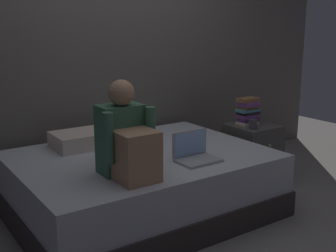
{
  "coord_description": "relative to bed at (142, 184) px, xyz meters",
  "views": [
    {
      "loc": [
        -1.9,
        -2.54,
        1.53
      ],
      "look_at": [
        -0.08,
        0.1,
        0.76
      ],
      "focal_mm": 45.95,
      "sensor_mm": 36.0,
      "label": 1
    }
  ],
  "objects": [
    {
      "name": "pillow",
      "position": [
        -0.27,
        0.45,
        0.32
      ],
      "size": [
        0.56,
        0.36,
        0.13
      ],
      "primitive_type": "cube",
      "color": "beige",
      "rests_on": "bed"
    },
    {
      "name": "person_sitting",
      "position": [
        -0.34,
        -0.38,
        0.51
      ],
      "size": [
        0.39,
        0.44,
        0.66
      ],
      "color": "#38664C",
      "rests_on": "bed"
    },
    {
      "name": "ground_plane",
      "position": [
        0.2,
        -0.3,
        -0.25
      ],
      "size": [
        8.0,
        8.0,
        0.0
      ],
      "primitive_type": "plane",
      "color": "gray"
    },
    {
      "name": "laptop",
      "position": [
        0.24,
        -0.38,
        0.31
      ],
      "size": [
        0.32,
        0.23,
        0.22
      ],
      "color": "#9EA0A5",
      "rests_on": "bed"
    },
    {
      "name": "nightstand",
      "position": [
        1.3,
        0.04,
        0.03
      ],
      "size": [
        0.44,
        0.46,
        0.57
      ],
      "color": "#474442",
      "rests_on": "ground_plane"
    },
    {
      "name": "book_stack",
      "position": [
        1.27,
        0.09,
        0.45
      ],
      "size": [
        0.23,
        0.17,
        0.26
      ],
      "color": "beige",
      "rests_on": "nightstand"
    },
    {
      "name": "bed",
      "position": [
        0.0,
        0.0,
        0.0
      ],
      "size": [
        2.0,
        1.5,
        0.51
      ],
      "color": "#332D2B",
      "rests_on": "ground_plane"
    },
    {
      "name": "wall_back",
      "position": [
        0.2,
        0.9,
        1.1
      ],
      "size": [
        5.6,
        0.1,
        2.7
      ],
      "primitive_type": "cube",
      "color": "#605B56",
      "rests_on": "ground_plane"
    },
    {
      "name": "mug",
      "position": [
        1.17,
        -0.08,
        0.36
      ],
      "size": [
        0.08,
        0.08,
        0.09
      ],
      "primitive_type": "cylinder",
      "color": "#3D3D42",
      "rests_on": "nightstand"
    }
  ]
}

